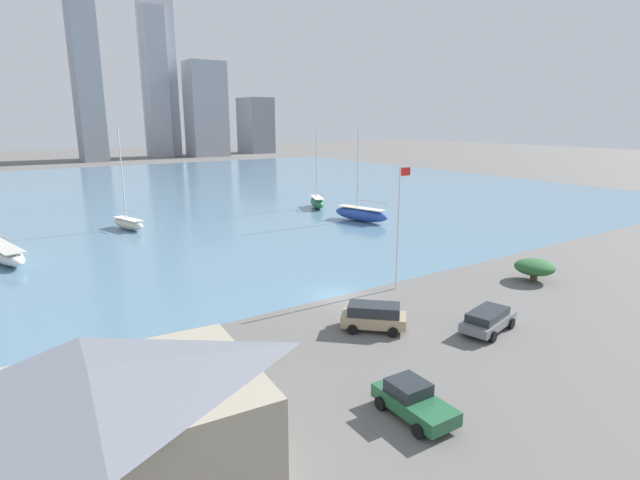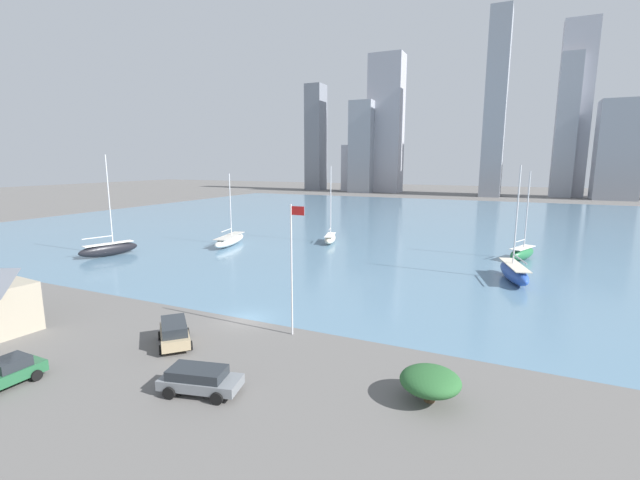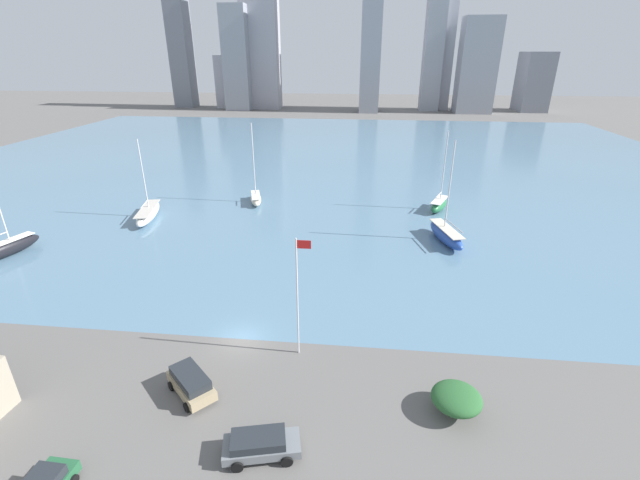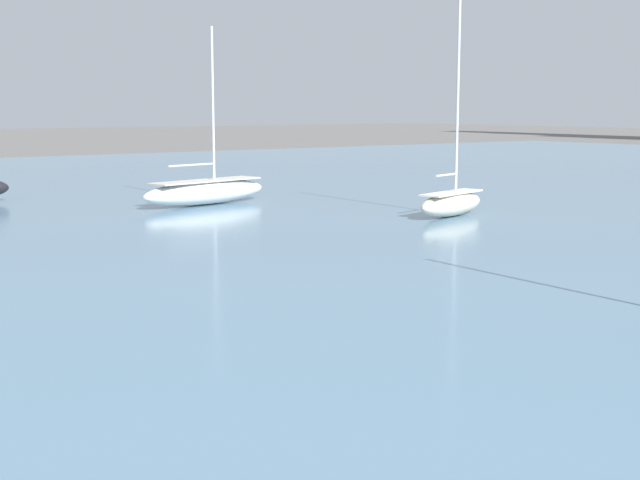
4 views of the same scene
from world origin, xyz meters
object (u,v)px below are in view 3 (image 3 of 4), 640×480
at_px(sailboat_black, 6,248).
at_px(flag_pole, 298,294).
at_px(sailboat_blue, 446,234).
at_px(parked_suv_tan, 191,383).
at_px(sailboat_cream, 256,198).
at_px(sailboat_green, 439,204).
at_px(sailboat_white, 148,213).
at_px(parked_wagon_gray, 261,444).

bearing_deg(sailboat_black, flag_pole, -4.07).
distance_m(flag_pole, sailboat_blue, 30.75).
relative_size(sailboat_blue, parked_suv_tan, 2.92).
bearing_deg(sailboat_cream, sailboat_green, -17.00).
xyz_separation_m(sailboat_white, sailboat_cream, (14.92, 9.18, -0.01)).
relative_size(sailboat_green, sailboat_blue, 0.93).
bearing_deg(sailboat_cream, flag_pole, -87.17).
height_order(parked_wagon_gray, parked_suv_tan, parked_suv_tan).
bearing_deg(sailboat_white, sailboat_green, -1.94).
xyz_separation_m(parked_wagon_gray, parked_suv_tan, (-6.51, 4.76, 0.14)).
xyz_separation_m(flag_pole, sailboat_white, (-28.40, 29.79, -4.98)).
bearing_deg(sailboat_green, sailboat_cream, -157.73).
bearing_deg(sailboat_blue, parked_wagon_gray, -131.41).
distance_m(sailboat_white, parked_suv_tan, 41.20).
height_order(flag_pole, parked_suv_tan, flag_pole).
distance_m(sailboat_blue, parked_wagon_gray, 39.96).
bearing_deg(sailboat_white, sailboat_cream, 18.81).
relative_size(sailboat_green, parked_wagon_gray, 2.43).
bearing_deg(sailboat_blue, sailboat_black, 174.76).
bearing_deg(parked_suv_tan, sailboat_white, 74.29).
bearing_deg(parked_suv_tan, parked_wagon_gray, -82.49).
distance_m(sailboat_cream, sailboat_blue, 32.78).
relative_size(sailboat_black, sailboat_white, 1.25).
distance_m(sailboat_black, parked_wagon_gray, 46.78).
relative_size(flag_pole, sailboat_white, 0.89).
bearing_deg(parked_wagon_gray, flag_pole, 161.75).
xyz_separation_m(flag_pole, parked_suv_tan, (-7.43, -5.68, -4.88)).
bearing_deg(sailboat_green, sailboat_blue, -71.20).
relative_size(sailboat_black, sailboat_green, 1.19).
distance_m(sailboat_white, sailboat_blue, 45.03).
bearing_deg(parked_wagon_gray, sailboat_black, -136.39).
xyz_separation_m(sailboat_green, parked_suv_tan, (-24.82, -44.25, -0.03)).
relative_size(sailboat_cream, sailboat_green, 1.05).
bearing_deg(parked_suv_tan, flag_pole, -8.90).
relative_size(sailboat_white, sailboat_green, 0.95).
bearing_deg(flag_pole, sailboat_green, 65.73).
height_order(flag_pole, sailboat_cream, sailboat_cream).
bearing_deg(parked_suv_tan, sailboat_blue, 6.32).
relative_size(sailboat_blue, parked_wagon_gray, 2.60).
height_order(sailboat_green, sailboat_blue, sailboat_blue).
distance_m(sailboat_white, sailboat_green, 46.62).
xyz_separation_m(sailboat_green, sailboat_blue, (-0.96, -13.01, 0.05)).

